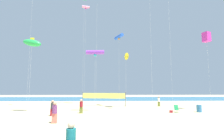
% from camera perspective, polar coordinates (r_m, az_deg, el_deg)
% --- Properties ---
extents(ground_plane, '(120.00, 120.00, 0.00)m').
position_cam_1_polar(ground_plane, '(16.58, 0.38, -16.71)').
color(ground_plane, '#D1BC89').
extents(ocean_band, '(120.00, 20.00, 0.01)m').
position_cam_1_polar(ocean_band, '(49.15, -1.09, -9.95)').
color(ocean_band, teal).
rests_on(ocean_band, ground).
extents(beachgoer_maroon_shirt, '(0.38, 0.38, 1.67)m').
position_cam_1_polar(beachgoer_maroon_shirt, '(20.29, -10.73, -12.19)').
color(beachgoer_maroon_shirt, olive).
rests_on(beachgoer_maroon_shirt, ground).
extents(beachgoer_white_shirt, '(0.37, 0.37, 1.60)m').
position_cam_1_polar(beachgoer_white_shirt, '(28.74, 16.05, -10.42)').
color(beachgoer_white_shirt, olive).
rests_on(beachgoer_white_shirt, ground).
extents(beachgoer_charcoal_shirt, '(0.39, 0.39, 1.69)m').
position_cam_1_polar(beachgoer_charcoal_shirt, '(19.18, -20.13, -12.21)').
color(beachgoer_charcoal_shirt, maroon).
rests_on(beachgoer_charcoal_shirt, ground).
extents(beachgoer_plum_shirt, '(0.41, 0.41, 1.80)m').
position_cam_1_polar(beachgoer_plum_shirt, '(15.17, -19.44, -13.61)').
color(beachgoer_plum_shirt, '#EA7260').
rests_on(beachgoer_plum_shirt, ground).
extents(folding_beach_chair, '(0.52, 0.65, 0.89)m').
position_cam_1_polar(folding_beach_chair, '(22.37, 21.68, -12.41)').
color(folding_beach_chair, '#1E8C4C').
rests_on(folding_beach_chair, ground).
extents(trash_barrel, '(0.61, 0.61, 0.91)m').
position_cam_1_polar(trash_barrel, '(23.63, 28.19, -11.78)').
color(trash_barrel, teal).
rests_on(trash_barrel, ground).
extents(volleyball_net, '(7.35, 1.68, 2.40)m').
position_cam_1_polar(volleyball_net, '(27.96, -2.98, -9.19)').
color(volleyball_net, '#4C4C51').
rests_on(volleyball_net, ground).
extents(beach_handbag, '(0.36, 0.18, 0.29)m').
position_cam_1_polar(beach_handbag, '(21.80, 19.96, -13.49)').
color(beach_handbag, maroon).
rests_on(beach_handbag, ground).
extents(kite_pink_tube, '(1.74, 0.85, 21.71)m').
position_cam_1_polar(kite_pink_tube, '(40.18, -9.16, 20.83)').
color(kite_pink_tube, silver).
rests_on(kite_pink_tube, ground).
extents(kite_magenta_box, '(1.09, 1.09, 10.75)m').
position_cam_1_polar(kite_magenta_box, '(26.64, 30.15, 9.93)').
color(kite_magenta_box, silver).
rests_on(kite_magenta_box, ground).
extents(kite_green_inflatable, '(2.63, 1.19, 9.34)m').
position_cam_1_polar(kite_green_inflatable, '(23.13, -26.20, 8.53)').
color(kite_green_inflatable, silver).
rests_on(kite_green_inflatable, ground).
extents(kite_blue_tube, '(1.45, 2.27, 11.90)m').
position_cam_1_polar(kite_blue_tube, '(27.95, 2.42, 11.53)').
color(kite_blue_tube, silver).
rests_on(kite_blue_tube, ground).
extents(kite_violet_tube, '(2.35, 0.73, 7.86)m').
position_cam_1_polar(kite_violet_tube, '(21.17, -5.91, 6.14)').
color(kite_violet_tube, silver).
rests_on(kite_violet_tube, ground).
extents(kite_yellow_delta, '(0.76, 1.04, 7.96)m').
position_cam_1_polar(kite_yellow_delta, '(22.97, 4.81, 4.80)').
color(kite_yellow_delta, silver).
rests_on(kite_yellow_delta, ground).
extents(kite_green_diamond, '(0.98, 0.98, 19.63)m').
position_cam_1_polar(kite_green_diamond, '(33.17, -9.65, 22.84)').
color(kite_green_diamond, silver).
rests_on(kite_green_diamond, ground).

